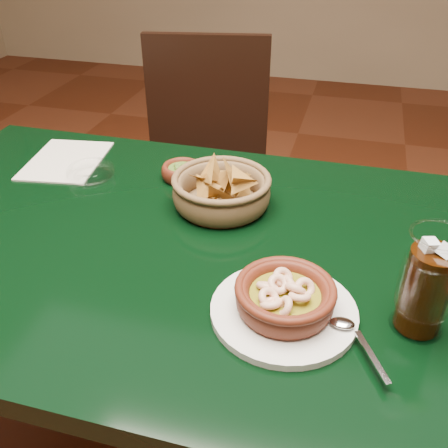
% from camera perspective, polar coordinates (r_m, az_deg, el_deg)
% --- Properties ---
extents(dining_table, '(1.20, 0.80, 0.75)m').
position_cam_1_polar(dining_table, '(1.01, -7.39, -5.77)').
color(dining_table, black).
rests_on(dining_table, ground).
extents(dining_chair, '(0.50, 0.50, 0.93)m').
position_cam_1_polar(dining_chair, '(1.69, -2.25, 5.96)').
color(dining_chair, black).
rests_on(dining_chair, ground).
extents(shrimp_plate, '(0.27, 0.22, 0.07)m').
position_cam_1_polar(shrimp_plate, '(0.76, 6.96, -8.62)').
color(shrimp_plate, silver).
rests_on(shrimp_plate, dining_table).
extents(chip_basket, '(0.23, 0.23, 0.14)m').
position_cam_1_polar(chip_basket, '(1.02, -0.28, 3.84)').
color(chip_basket, brown).
rests_on(chip_basket, dining_table).
extents(guacamole_ramekin, '(0.11, 0.11, 0.04)m').
position_cam_1_polar(guacamole_ramekin, '(1.14, -4.83, 6.00)').
color(guacamole_ramekin, '#49190E').
rests_on(guacamole_ramekin, dining_table).
extents(cola_drink, '(0.17, 0.17, 0.19)m').
position_cam_1_polar(cola_drink, '(0.76, 22.21, -6.37)').
color(cola_drink, white).
rests_on(cola_drink, dining_table).
extents(glass_ashtray, '(0.12, 0.12, 0.03)m').
position_cam_1_polar(glass_ashtray, '(1.18, -15.00, 5.80)').
color(glass_ashtray, white).
rests_on(glass_ashtray, dining_table).
extents(paper_menu, '(0.20, 0.25, 0.00)m').
position_cam_1_polar(paper_menu, '(1.28, -17.58, 6.95)').
color(paper_menu, beige).
rests_on(paper_menu, dining_table).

